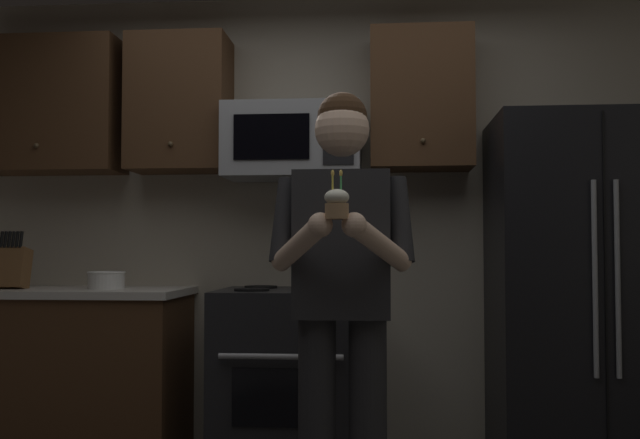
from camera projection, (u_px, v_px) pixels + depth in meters
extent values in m
cube|color=#B7AD99|center=(324.00, 221.00, 4.26)|extent=(4.40, 0.10, 2.60)
cube|color=black|center=(290.00, 377.00, 3.85)|extent=(0.76, 0.66, 0.92)
cube|color=black|center=(281.00, 398.00, 3.51)|extent=(0.48, 0.01, 0.28)
cylinder|color=#99999E|center=(281.00, 357.00, 3.50)|extent=(0.60, 0.03, 0.03)
cylinder|color=black|center=(252.00, 290.00, 3.75)|extent=(0.18, 0.18, 0.01)
cylinder|color=black|center=(322.00, 290.00, 3.71)|extent=(0.18, 0.18, 0.01)
cylinder|color=black|center=(261.00, 287.00, 4.02)|extent=(0.18, 0.18, 0.01)
cylinder|color=black|center=(326.00, 287.00, 3.99)|extent=(0.18, 0.18, 0.01)
cube|color=#9EA0A5|center=(293.00, 142.00, 4.02)|extent=(0.74, 0.40, 0.40)
cube|color=black|center=(271.00, 137.00, 3.83)|extent=(0.40, 0.01, 0.24)
cube|color=black|center=(338.00, 136.00, 3.80)|extent=(0.16, 0.01, 0.30)
cube|color=black|center=(584.00, 295.00, 3.70)|extent=(0.90, 0.72, 1.80)
cylinder|color=gray|center=(595.00, 278.00, 3.34)|extent=(0.02, 0.02, 0.90)
cylinder|color=gray|center=(618.00, 278.00, 3.33)|extent=(0.02, 0.02, 0.90)
cube|color=black|center=(606.00, 300.00, 3.34)|extent=(0.01, 0.01, 1.74)
cube|color=#4C301C|center=(52.00, 107.00, 4.20)|extent=(0.80, 0.34, 0.76)
sphere|color=brown|center=(36.00, 146.00, 4.01)|extent=(0.03, 0.03, 0.03)
cube|color=#4C301C|center=(180.00, 104.00, 4.14)|extent=(0.55, 0.34, 0.76)
sphere|color=brown|center=(170.00, 144.00, 3.95)|extent=(0.03, 0.03, 0.03)
cube|color=#4C301C|center=(421.00, 100.00, 4.02)|extent=(0.55, 0.34, 0.76)
sphere|color=brown|center=(423.00, 141.00, 3.83)|extent=(0.03, 0.03, 0.03)
cube|color=#4C301C|center=(53.00, 377.00, 3.98)|extent=(1.40, 0.62, 0.88)
cube|color=beige|center=(54.00, 292.00, 4.00)|extent=(1.44, 0.66, 0.04)
cube|color=brown|center=(13.00, 268.00, 3.97)|extent=(0.16, 0.15, 0.24)
cylinder|color=black|center=(2.00, 240.00, 3.96)|extent=(0.02, 0.04, 0.09)
cylinder|color=black|center=(5.00, 240.00, 3.96)|extent=(0.02, 0.04, 0.09)
cylinder|color=black|center=(9.00, 240.00, 3.96)|extent=(0.02, 0.04, 0.09)
cylinder|color=black|center=(13.00, 240.00, 3.96)|extent=(0.02, 0.04, 0.09)
cylinder|color=black|center=(17.00, 240.00, 3.96)|extent=(0.02, 0.04, 0.09)
cylinder|color=black|center=(21.00, 240.00, 3.95)|extent=(0.02, 0.04, 0.09)
cylinder|color=white|center=(106.00, 281.00, 3.95)|extent=(0.19, 0.19, 0.09)
torus|color=white|center=(106.00, 273.00, 3.96)|extent=(0.20, 0.20, 0.01)
cylinder|color=#262628|center=(317.00, 427.00, 2.89)|extent=(0.15, 0.15, 0.86)
cylinder|color=#262628|center=(368.00, 428.00, 2.87)|extent=(0.15, 0.15, 0.86)
cube|color=#262628|center=(342.00, 245.00, 2.91)|extent=(0.38, 0.22, 0.58)
sphere|color=beige|center=(342.00, 129.00, 2.93)|extent=(0.22, 0.22, 0.22)
sphere|color=#382314|center=(342.00, 118.00, 2.94)|extent=(0.20, 0.20, 0.20)
cylinder|color=#262628|center=(285.00, 221.00, 2.90)|extent=(0.15, 0.18, 0.35)
cylinder|color=beige|center=(299.00, 245.00, 2.73)|extent=(0.26, 0.33, 0.21)
sphere|color=beige|center=(320.00, 225.00, 2.60)|extent=(0.09, 0.09, 0.09)
cylinder|color=#262628|center=(399.00, 220.00, 2.87)|extent=(0.15, 0.18, 0.35)
cylinder|color=beige|center=(380.00, 245.00, 2.71)|extent=(0.26, 0.33, 0.21)
sphere|color=beige|center=(354.00, 225.00, 2.59)|extent=(0.09, 0.09, 0.09)
cylinder|color=#A87F56|center=(337.00, 211.00, 2.58)|extent=(0.08, 0.08, 0.06)
ellipsoid|color=white|center=(337.00, 197.00, 2.58)|extent=(0.09, 0.09, 0.06)
cylinder|color=#4CBF66|center=(341.00, 184.00, 2.58)|extent=(0.01, 0.01, 0.06)
ellipsoid|color=#FFD159|center=(341.00, 173.00, 2.58)|extent=(0.01, 0.01, 0.02)
cylinder|color=#F2D84C|center=(333.00, 184.00, 2.58)|extent=(0.01, 0.01, 0.06)
ellipsoid|color=#FFD159|center=(333.00, 173.00, 2.58)|extent=(0.01, 0.01, 0.02)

